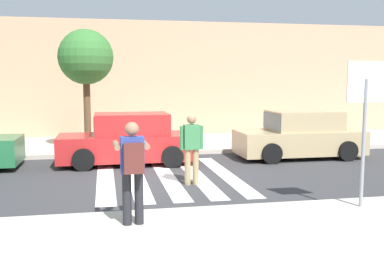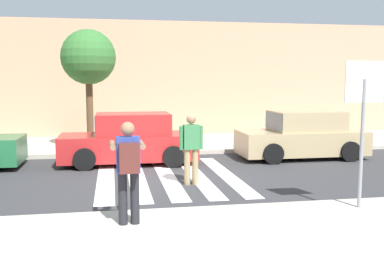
# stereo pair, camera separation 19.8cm
# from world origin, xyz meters

# --- Properties ---
(ground_plane) EXTENTS (120.00, 120.00, 0.00)m
(ground_plane) POSITION_xyz_m (0.00, 0.00, 0.00)
(ground_plane) COLOR #38383A
(sidewalk_far) EXTENTS (60.00, 4.80, 0.14)m
(sidewalk_far) POSITION_xyz_m (0.00, 6.00, 0.07)
(sidewalk_far) COLOR beige
(sidewalk_far) RESTS_ON ground
(building_facade_far) EXTENTS (56.00, 4.00, 5.12)m
(building_facade_far) POSITION_xyz_m (0.00, 10.40, 2.56)
(building_facade_far) COLOR tan
(building_facade_far) RESTS_ON ground
(crosswalk_stripe_0) EXTENTS (0.44, 5.20, 0.01)m
(crosswalk_stripe_0) POSITION_xyz_m (-1.60, 0.20, 0.00)
(crosswalk_stripe_0) COLOR silver
(crosswalk_stripe_0) RESTS_ON ground
(crosswalk_stripe_1) EXTENTS (0.44, 5.20, 0.01)m
(crosswalk_stripe_1) POSITION_xyz_m (-0.80, 0.20, 0.00)
(crosswalk_stripe_1) COLOR silver
(crosswalk_stripe_1) RESTS_ON ground
(crosswalk_stripe_2) EXTENTS (0.44, 5.20, 0.01)m
(crosswalk_stripe_2) POSITION_xyz_m (0.00, 0.20, 0.00)
(crosswalk_stripe_2) COLOR silver
(crosswalk_stripe_2) RESTS_ON ground
(crosswalk_stripe_3) EXTENTS (0.44, 5.20, 0.01)m
(crosswalk_stripe_3) POSITION_xyz_m (0.80, 0.20, 0.00)
(crosswalk_stripe_3) COLOR silver
(crosswalk_stripe_3) RESTS_ON ground
(crosswalk_stripe_4) EXTENTS (0.44, 5.20, 0.01)m
(crosswalk_stripe_4) POSITION_xyz_m (1.60, 0.20, 0.00)
(crosswalk_stripe_4) COLOR silver
(crosswalk_stripe_4) RESTS_ON ground
(stop_sign) EXTENTS (0.76, 0.08, 2.75)m
(stop_sign) POSITION_xyz_m (3.18, -3.78, 2.15)
(stop_sign) COLOR gray
(stop_sign) RESTS_ON sidewalk_near
(photographer_with_backpack) EXTENTS (0.60, 0.86, 1.72)m
(photographer_with_backpack) POSITION_xyz_m (-1.16, -4.06, 1.17)
(photographer_with_backpack) COLOR #232328
(photographer_with_backpack) RESTS_ON sidewalk_near
(pedestrian_crossing) EXTENTS (0.58, 0.25, 1.72)m
(pedestrian_crossing) POSITION_xyz_m (0.47, -0.79, 0.97)
(pedestrian_crossing) COLOR tan
(pedestrian_crossing) RESTS_ON ground
(parked_car_red) EXTENTS (4.10, 1.92, 1.55)m
(parked_car_red) POSITION_xyz_m (-0.89, 2.30, 0.73)
(parked_car_red) COLOR red
(parked_car_red) RESTS_ON ground
(parked_car_tan) EXTENTS (4.10, 1.92, 1.55)m
(parked_car_tan) POSITION_xyz_m (4.72, 2.30, 0.73)
(parked_car_tan) COLOR tan
(parked_car_tan) RESTS_ON ground
(street_tree_center) EXTENTS (1.89, 1.89, 4.15)m
(street_tree_center) POSITION_xyz_m (-2.17, 4.63, 3.30)
(street_tree_center) COLOR brown
(street_tree_center) RESTS_ON sidewalk_far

